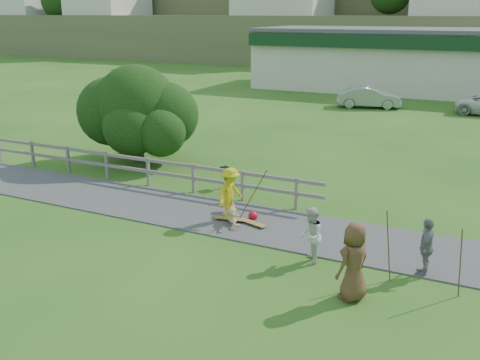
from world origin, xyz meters
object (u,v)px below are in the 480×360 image
(car_silver, at_px, (369,97))
(bbq, at_px, (226,178))
(tree, at_px, (137,122))
(spectator_a, at_px, (311,236))
(skater_fallen, at_px, (231,211))
(spectator_b, at_px, (426,247))
(spectator_c, at_px, (354,262))
(skater_rider, at_px, (230,197))

(car_silver, xyz_separation_m, bbq, (-0.72, -20.26, -0.31))
(tree, distance_m, bbq, 5.66)
(spectator_a, bearing_deg, skater_fallen, -134.03)
(spectator_a, distance_m, spectator_b, 2.88)
(spectator_c, bearing_deg, skater_rider, -97.04)
(spectator_a, distance_m, bbq, 6.76)
(skater_rider, xyz_separation_m, spectator_c, (4.68, -3.03, 0.09))
(spectator_b, height_order, tree, tree)
(spectator_b, xyz_separation_m, spectator_c, (-1.34, -1.96, 0.17))
(spectator_a, relative_size, bbq, 1.88)
(spectator_c, bearing_deg, bbq, -107.39)
(spectator_b, relative_size, bbq, 1.87)
(car_silver, relative_size, bbq, 5.34)
(spectator_b, bearing_deg, spectator_c, -33.05)
(skater_rider, bearing_deg, skater_fallen, 18.09)
(tree, bearing_deg, skater_fallen, -33.59)
(spectator_c, relative_size, tree, 0.32)
(skater_fallen, xyz_separation_m, tree, (-6.91, 4.59, 1.45))
(bbq, bearing_deg, spectator_a, -19.33)
(spectator_c, distance_m, tree, 13.96)
(spectator_b, xyz_separation_m, car_silver, (-7.00, 24.30, -0.04))
(spectator_b, bearing_deg, skater_fallen, -99.62)
(spectator_a, height_order, bbq, spectator_a)
(spectator_a, xyz_separation_m, car_silver, (-4.18, 24.91, -0.05))
(spectator_a, distance_m, tree, 12.00)
(skater_rider, bearing_deg, tree, 67.27)
(spectator_a, bearing_deg, car_silver, 174.30)
(spectator_c, bearing_deg, car_silver, -141.97)
(tree, bearing_deg, spectator_b, -23.95)
(skater_rider, relative_size, spectator_a, 1.09)
(spectator_b, distance_m, spectator_c, 2.38)
(spectator_b, relative_size, car_silver, 0.35)
(skater_fallen, bearing_deg, spectator_b, -47.17)
(skater_fallen, height_order, car_silver, car_silver)
(skater_rider, distance_m, spectator_a, 3.62)
(skater_rider, relative_size, tree, 0.29)
(tree, height_order, bbq, tree)
(skater_rider, height_order, car_silver, skater_rider)
(bbq, bearing_deg, spectator_b, -3.47)
(car_silver, height_order, tree, tree)
(skater_rider, relative_size, spectator_b, 1.10)
(skater_fallen, height_order, spectator_b, spectator_b)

